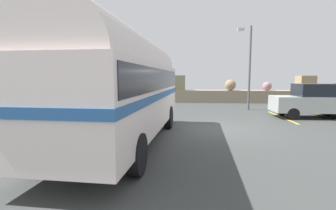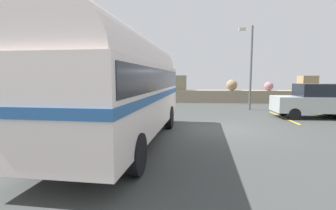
% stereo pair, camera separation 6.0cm
% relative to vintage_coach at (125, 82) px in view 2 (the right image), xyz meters
% --- Properties ---
extents(ground, '(32.00, 26.00, 0.02)m').
position_rel_vintage_coach_xyz_m(ground, '(3.38, 2.53, -2.04)').
color(ground, '#3D403F').
extents(breakwater, '(31.36, 1.82, 2.44)m').
position_rel_vintage_coach_xyz_m(breakwater, '(3.22, 14.33, -1.34)').
color(breakwater, gray).
rests_on(breakwater, ground).
extents(vintage_coach, '(2.90, 8.71, 3.70)m').
position_rel_vintage_coach_xyz_m(vintage_coach, '(0.00, 0.00, 0.00)').
color(vintage_coach, black).
rests_on(vintage_coach, ground).
extents(second_coach, '(3.09, 8.75, 3.70)m').
position_rel_vintage_coach_xyz_m(second_coach, '(-4.75, 1.27, 0.00)').
color(second_coach, black).
rests_on(second_coach, ground).
extents(parked_car_nearest, '(4.10, 1.74, 1.86)m').
position_rel_vintage_coach_xyz_m(parked_car_nearest, '(8.86, 5.94, -1.08)').
color(parked_car_nearest, black).
rests_on(parked_car_nearest, ground).
extents(lamp_post, '(0.81, 0.85, 5.63)m').
position_rel_vintage_coach_xyz_m(lamp_post, '(6.10, 9.20, 1.16)').
color(lamp_post, '#5B5B60').
rests_on(lamp_post, ground).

